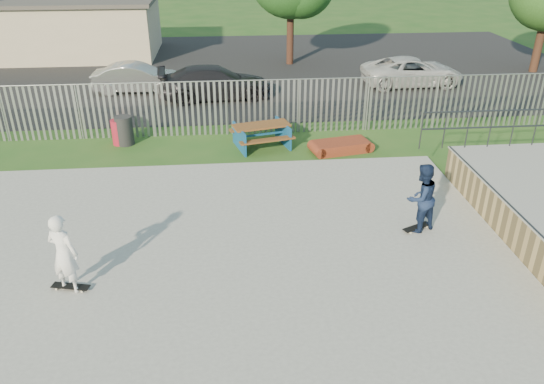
{
  "coord_description": "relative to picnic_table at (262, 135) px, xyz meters",
  "views": [
    {
      "loc": [
        1.0,
        -9.5,
        6.98
      ],
      "look_at": [
        2.03,
        2.0,
        1.1
      ],
      "focal_mm": 35.0,
      "sensor_mm": 36.0,
      "label": 1
    }
  ],
  "objects": [
    {
      "name": "ground",
      "position": [
        -2.17,
        -7.69,
        -0.41
      ],
      "size": [
        120.0,
        120.0,
        0.0
      ],
      "primitive_type": "plane",
      "color": "#25541C",
      "rests_on": "ground"
    },
    {
      "name": "concrete_slab",
      "position": [
        -2.17,
        -7.69,
        -0.34
      ],
      "size": [
        15.0,
        12.0,
        0.15
      ],
      "primitive_type": "cube",
      "color": "gray",
      "rests_on": "ground"
    },
    {
      "name": "fence",
      "position": [
        -1.17,
        -3.11,
        0.59
      ],
      "size": [
        26.04,
        16.02,
        2.0
      ],
      "color": "gray",
      "rests_on": "ground"
    },
    {
      "name": "picnic_table",
      "position": [
        0.0,
        0.0,
        0.0
      ],
      "size": [
        2.25,
        2.0,
        0.81
      ],
      "rotation": [
        0.0,
        0.0,
        0.25
      ],
      "color": "brown",
      "rests_on": "ground"
    },
    {
      "name": "funbox",
      "position": [
        2.66,
        -0.68,
        -0.24
      ],
      "size": [
        1.92,
        1.24,
        0.36
      ],
      "rotation": [
        0.0,
        0.0,
        0.21
      ],
      "color": "maroon",
      "rests_on": "ground"
    },
    {
      "name": "trash_bin_red",
      "position": [
        -4.94,
        0.67,
        0.03
      ],
      "size": [
        0.53,
        0.53,
        0.89
      ],
      "primitive_type": "cylinder",
      "color": "#A3192D",
      "rests_on": "ground"
    },
    {
      "name": "trash_bin_grey",
      "position": [
        -4.76,
        0.64,
        0.09
      ],
      "size": [
        0.61,
        0.61,
        1.02
      ],
      "primitive_type": "cylinder",
      "color": "#242527",
      "rests_on": "ground"
    },
    {
      "name": "parking_lot",
      "position": [
        -2.17,
        11.31,
        -0.4
      ],
      "size": [
        40.0,
        18.0,
        0.02
      ],
      "primitive_type": "cube",
      "color": "black",
      "rests_on": "ground"
    },
    {
      "name": "car_silver",
      "position": [
        -5.18,
        7.12,
        0.26
      ],
      "size": [
        3.99,
        1.47,
        1.3
      ],
      "primitive_type": "imported",
      "rotation": [
        0.0,
        0.0,
        1.55
      ],
      "color": "#B6B6BB",
      "rests_on": "parking_lot"
    },
    {
      "name": "car_dark",
      "position": [
        -1.63,
        5.8,
        0.32
      ],
      "size": [
        5.05,
        2.46,
        1.42
      ],
      "primitive_type": "imported",
      "rotation": [
        0.0,
        0.0,
        1.67
      ],
      "color": "black",
      "rests_on": "parking_lot"
    },
    {
      "name": "car_white",
      "position": [
        7.7,
        7.11,
        0.27
      ],
      "size": [
        4.84,
        2.37,
        1.32
      ],
      "primitive_type": "imported",
      "rotation": [
        0.0,
        0.0,
        1.61
      ],
      "color": "silver",
      "rests_on": "parking_lot"
    },
    {
      "name": "building",
      "position": [
        -10.17,
        15.31,
        1.2
      ],
      "size": [
        10.4,
        6.4,
        3.2
      ],
      "color": "beige",
      "rests_on": "ground"
    },
    {
      "name": "skateboard_a",
      "position": [
        3.44,
        -6.19,
        -0.22
      ],
      "size": [
        0.81,
        0.52,
        0.08
      ],
      "rotation": [
        0.0,
        0.0,
        0.44
      ],
      "color": "black",
      "rests_on": "concrete_slab"
    },
    {
      "name": "skateboard_b",
      "position": [
        -4.56,
        -7.91,
        -0.22
      ],
      "size": [
        0.82,
        0.38,
        0.08
      ],
      "rotation": [
        0.0,
        0.0,
        -0.23
      ],
      "color": "black",
      "rests_on": "concrete_slab"
    },
    {
      "name": "skater_navy",
      "position": [
        3.44,
        -6.19,
        0.62
      ],
      "size": [
        1.06,
        0.97,
        1.76
      ],
      "primitive_type": "imported",
      "rotation": [
        0.0,
        0.0,
        3.58
      ],
      "color": "#152243",
      "rests_on": "concrete_slab"
    },
    {
      "name": "skater_white",
      "position": [
        -4.56,
        -7.91,
        0.62
      ],
      "size": [
        0.76,
        0.64,
        1.76
      ],
      "primitive_type": "imported",
      "rotation": [
        0.0,
        0.0,
        2.74
      ],
      "color": "white",
      "rests_on": "concrete_slab"
    }
  ]
}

